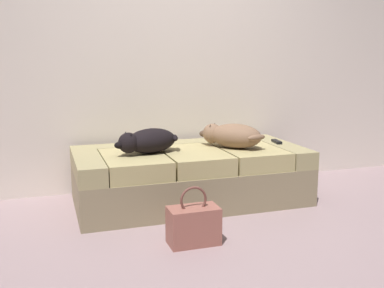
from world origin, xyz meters
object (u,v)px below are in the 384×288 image
couch (190,175)px  tv_remote (277,142)px  handbag (193,225)px  dog_tan (231,135)px  dog_dark (148,141)px

couch → tv_remote: size_ratio=12.22×
couch → handbag: couch is taller
dog_tan → dog_dark: bearing=-179.5°
dog_tan → couch: bearing=171.6°
tv_remote → handbag: bearing=-133.3°
dog_dark → handbag: 0.88m
tv_remote → handbag: tv_remote is taller
dog_dark → handbag: dog_dark is taller
couch → dog_tan: (0.34, -0.05, 0.32)m
couch → tv_remote: 0.83m
couch → dog_dark: 0.48m
couch → dog_dark: dog_dark is taller
couch → tv_remote: (0.79, 0.02, 0.23)m
couch → dog_dark: size_ratio=3.39×
tv_remote → handbag: 1.38m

